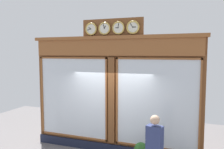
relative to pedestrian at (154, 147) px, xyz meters
The scene contains 3 objects.
shop_facade 2.30m from the pedestrian, 43.91° to the right, with size 5.38×0.42×4.11m.
pedestrian is the anchor object (origin of this frame).
planter_shrub 0.80m from the pedestrian, 52.27° to the right, with size 0.37×0.37×0.37m, color #285623.
Camera 1 is at (-2.34, 6.43, 3.09)m, focal length 36.57 mm.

